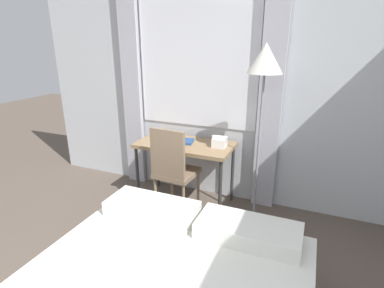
# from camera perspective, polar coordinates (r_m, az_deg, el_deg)

# --- Properties ---
(wall_back_with_window) EXTENTS (5.09, 0.13, 2.70)m
(wall_back_with_window) POSITION_cam_1_polar(r_m,az_deg,el_deg) (3.35, 7.77, 11.29)
(wall_back_with_window) COLOR silver
(wall_back_with_window) RESTS_ON ground_plane
(desk) EXTENTS (1.06, 0.55, 0.73)m
(desk) POSITION_cam_1_polar(r_m,az_deg,el_deg) (3.33, -1.31, -0.94)
(desk) COLOR #937551
(desk) RESTS_ON ground_plane
(desk_chair) EXTENTS (0.43, 0.43, 0.99)m
(desk_chair) POSITION_cam_1_polar(r_m,az_deg,el_deg) (3.11, -3.60, -4.47)
(desk_chair) COLOR #8C7259
(desk_chair) RESTS_ON ground_plane
(standing_lamp) EXTENTS (0.32, 0.32, 1.78)m
(standing_lamp) POSITION_cam_1_polar(r_m,az_deg,el_deg) (2.83, 13.61, 13.03)
(standing_lamp) COLOR #4C4C51
(standing_lamp) RESTS_ON ground_plane
(telephone) EXTENTS (0.16, 0.14, 0.12)m
(telephone) POSITION_cam_1_polar(r_m,az_deg,el_deg) (3.19, 5.28, 0.39)
(telephone) COLOR white
(telephone) RESTS_ON desk
(book) EXTENTS (0.31, 0.24, 0.02)m
(book) POSITION_cam_1_polar(r_m,az_deg,el_deg) (3.34, -2.21, 0.60)
(book) COLOR navy
(book) RESTS_ON desk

